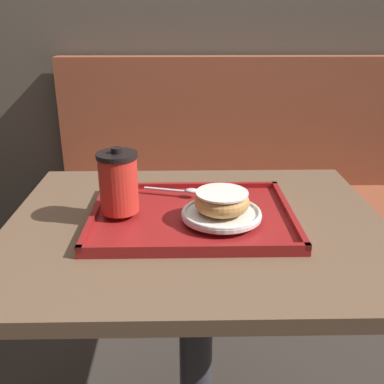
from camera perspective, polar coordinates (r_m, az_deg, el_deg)
The scene contains 8 objects.
wall_behind at distance 1.97m, azimuth -0.41°, elevation 22.90°, with size 8.00×0.05×2.40m.
booth_bench at distance 1.95m, azimuth 6.54°, elevation -4.08°, with size 1.54×0.44×1.00m.
cafe_table at distance 1.06m, azimuth 0.52°, elevation -12.72°, with size 0.81×0.67×0.75m.
serving_tray at distance 0.97m, azimuth 0.00°, elevation -3.10°, with size 0.43×0.33×0.02m.
coffee_cup_front at distance 0.95m, azimuth -9.32°, elevation 1.26°, with size 0.09×0.09×0.14m.
plate_with_chocolate_donut at distance 0.93m, azimuth 3.77°, elevation -2.71°, with size 0.17×0.17×0.01m.
donut_chocolate_glazed at distance 0.92m, azimuth 3.81°, elevation -1.16°, with size 0.11×0.11×0.04m.
spoon at distance 1.05m, azimuth -0.94°, elevation 0.20°, with size 0.14×0.05×0.01m.
Camera 1 is at (-0.03, -0.87, 1.16)m, focal length 42.00 mm.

